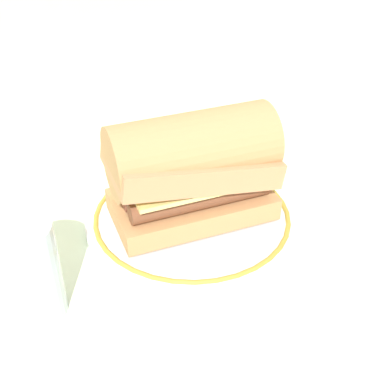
{
  "coord_description": "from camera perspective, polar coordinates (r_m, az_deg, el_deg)",
  "views": [
    {
      "loc": [
        -0.17,
        -0.47,
        0.39
      ],
      "look_at": [
        0.03,
        -0.01,
        0.04
      ],
      "focal_mm": 49.07,
      "sensor_mm": 36.0,
      "label": 1
    }
  ],
  "objects": [
    {
      "name": "sausage_sandwich",
      "position": [
        0.58,
        0.0,
        2.72
      ],
      "size": [
        0.19,
        0.11,
        0.13
      ],
      "rotation": [
        0.0,
        0.0,
        -0.05
      ],
      "color": "tan",
      "rests_on": "plate"
    },
    {
      "name": "ground_plane",
      "position": [
        0.63,
        -2.94,
        -3.28
      ],
      "size": [
        1.5,
        1.5,
        0.0
      ],
      "primitive_type": "plane",
      "color": "silver"
    },
    {
      "name": "plate",
      "position": [
        0.63,
        0.0,
        -2.8
      ],
      "size": [
        0.25,
        0.25,
        0.01
      ],
      "color": "white",
      "rests_on": "ground_plane"
    },
    {
      "name": "drinking_glass",
      "position": [
        0.52,
        -17.8,
        -8.71
      ],
      "size": [
        0.07,
        0.07,
        0.1
      ],
      "color": "silver",
      "rests_on": "ground_plane"
    }
  ]
}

